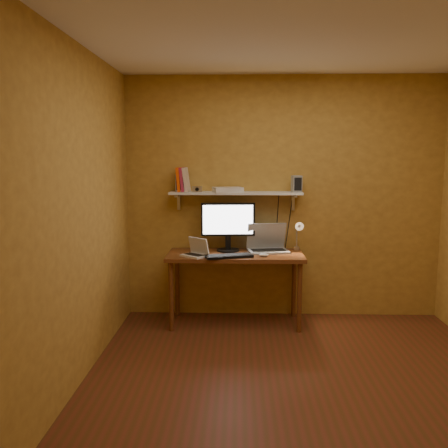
{
  "coord_description": "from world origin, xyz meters",
  "views": [
    {
      "loc": [
        -0.48,
        -3.53,
        1.74
      ],
      "look_at": [
        -0.63,
        1.18,
        1.07
      ],
      "focal_mm": 38.0,
      "sensor_mm": 36.0,
      "label": 1
    }
  ],
  "objects_px": {
    "keyboard": "(229,256)",
    "speaker_left": "(182,183)",
    "desk": "(235,262)",
    "mouse": "(264,255)",
    "laptop": "(267,244)",
    "netbook": "(196,251)",
    "monitor": "(228,224)",
    "speaker_right": "(297,184)",
    "wall_shelf": "(236,193)",
    "shelf_camera": "(197,189)",
    "desk_lamp": "(298,232)",
    "router": "(228,190)"
  },
  "relations": [
    {
      "from": "netbook",
      "to": "mouse",
      "type": "relative_size",
      "value": 3.22
    },
    {
      "from": "router",
      "to": "netbook",
      "type": "bearing_deg",
      "value": -133.65
    },
    {
      "from": "keyboard",
      "to": "desk_lamp",
      "type": "relative_size",
      "value": 1.26
    },
    {
      "from": "speaker_right",
      "to": "speaker_left",
      "type": "bearing_deg",
      "value": 170.5
    },
    {
      "from": "desk",
      "to": "mouse",
      "type": "xyz_separation_m",
      "value": [
        0.29,
        -0.15,
        0.1
      ]
    },
    {
      "from": "keyboard",
      "to": "speaker_right",
      "type": "bearing_deg",
      "value": 11.56
    },
    {
      "from": "router",
      "to": "monitor",
      "type": "bearing_deg",
      "value": -83.57
    },
    {
      "from": "laptop",
      "to": "keyboard",
      "type": "height_order",
      "value": "laptop"
    },
    {
      "from": "keyboard",
      "to": "router",
      "type": "relative_size",
      "value": 1.57
    },
    {
      "from": "router",
      "to": "desk_lamp",
      "type": "bearing_deg",
      "value": -3.85
    },
    {
      "from": "desk",
      "to": "monitor",
      "type": "xyz_separation_m",
      "value": [
        -0.08,
        0.13,
        0.37
      ]
    },
    {
      "from": "speaker_right",
      "to": "router",
      "type": "xyz_separation_m",
      "value": [
        -0.72,
        -0.01,
        -0.06
      ]
    },
    {
      "from": "wall_shelf",
      "to": "shelf_camera",
      "type": "relative_size",
      "value": 13.02
    },
    {
      "from": "keyboard",
      "to": "mouse",
      "type": "distance_m",
      "value": 0.35
    },
    {
      "from": "wall_shelf",
      "to": "speaker_left",
      "type": "xyz_separation_m",
      "value": [
        -0.57,
        -0.01,
        0.11
      ]
    },
    {
      "from": "monitor",
      "to": "netbook",
      "type": "bearing_deg",
      "value": -142.66
    },
    {
      "from": "speaker_left",
      "to": "router",
      "type": "distance_m",
      "value": 0.49
    },
    {
      "from": "monitor",
      "to": "router",
      "type": "height_order",
      "value": "router"
    },
    {
      "from": "netbook",
      "to": "router",
      "type": "height_order",
      "value": "router"
    },
    {
      "from": "wall_shelf",
      "to": "keyboard",
      "type": "relative_size",
      "value": 2.96
    },
    {
      "from": "monitor",
      "to": "desk_lamp",
      "type": "height_order",
      "value": "monitor"
    },
    {
      "from": "monitor",
      "to": "laptop",
      "type": "height_order",
      "value": "monitor"
    },
    {
      "from": "speaker_right",
      "to": "shelf_camera",
      "type": "xyz_separation_m",
      "value": [
        -1.04,
        -0.07,
        -0.05
      ]
    },
    {
      "from": "desk",
      "to": "monitor",
      "type": "relative_size",
      "value": 2.46
    },
    {
      "from": "desk",
      "to": "keyboard",
      "type": "bearing_deg",
      "value": -108.04
    },
    {
      "from": "wall_shelf",
      "to": "speaker_left",
      "type": "relative_size",
      "value": 7.66
    },
    {
      "from": "wall_shelf",
      "to": "keyboard",
      "type": "distance_m",
      "value": 0.71
    },
    {
      "from": "monitor",
      "to": "keyboard",
      "type": "relative_size",
      "value": 1.2
    },
    {
      "from": "netbook",
      "to": "mouse",
      "type": "height_order",
      "value": "netbook"
    },
    {
      "from": "keyboard",
      "to": "speaker_left",
      "type": "xyz_separation_m",
      "value": [
        -0.51,
        0.38,
        0.7
      ]
    },
    {
      "from": "keyboard",
      "to": "desk_lamp",
      "type": "xyz_separation_m",
      "value": [
        0.72,
        0.32,
        0.2
      ]
    },
    {
      "from": "desk",
      "to": "mouse",
      "type": "bearing_deg",
      "value": -27.65
    },
    {
      "from": "laptop",
      "to": "mouse",
      "type": "relative_size",
      "value": 4.89
    },
    {
      "from": "desk",
      "to": "shelf_camera",
      "type": "xyz_separation_m",
      "value": [
        -0.4,
        0.12,
        0.74
      ]
    },
    {
      "from": "keyboard",
      "to": "speaker_right",
      "type": "xyz_separation_m",
      "value": [
        0.7,
        0.38,
        0.7
      ]
    },
    {
      "from": "laptop",
      "to": "netbook",
      "type": "relative_size",
      "value": 1.52
    },
    {
      "from": "netbook",
      "to": "monitor",
      "type": "bearing_deg",
      "value": 80.3
    },
    {
      "from": "wall_shelf",
      "to": "monitor",
      "type": "bearing_deg",
      "value": -140.52
    },
    {
      "from": "laptop",
      "to": "netbook",
      "type": "bearing_deg",
      "value": -168.82
    },
    {
      "from": "wall_shelf",
      "to": "netbook",
      "type": "height_order",
      "value": "wall_shelf"
    },
    {
      "from": "desk",
      "to": "keyboard",
      "type": "height_order",
      "value": "keyboard"
    },
    {
      "from": "keyboard",
      "to": "mouse",
      "type": "height_order",
      "value": "mouse"
    },
    {
      "from": "desk_lamp",
      "to": "shelf_camera",
      "type": "height_order",
      "value": "shelf_camera"
    },
    {
      "from": "speaker_left",
      "to": "router",
      "type": "xyz_separation_m",
      "value": [
        0.49,
        -0.01,
        -0.07
      ]
    },
    {
      "from": "laptop",
      "to": "desk_lamp",
      "type": "bearing_deg",
      "value": -10.57
    },
    {
      "from": "speaker_left",
      "to": "router",
      "type": "relative_size",
      "value": 0.61
    },
    {
      "from": "desk",
      "to": "speaker_left",
      "type": "xyz_separation_m",
      "value": [
        -0.57,
        0.18,
        0.8
      ]
    },
    {
      "from": "desk_lamp",
      "to": "speaker_left",
      "type": "distance_m",
      "value": 1.33
    },
    {
      "from": "router",
      "to": "speaker_left",
      "type": "bearing_deg",
      "value": 179.37
    },
    {
      "from": "keyboard",
      "to": "mouse",
      "type": "xyz_separation_m",
      "value": [
        0.35,
        0.04,
        0.0
      ]
    }
  ]
}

